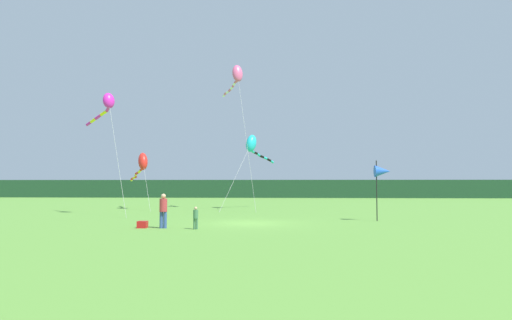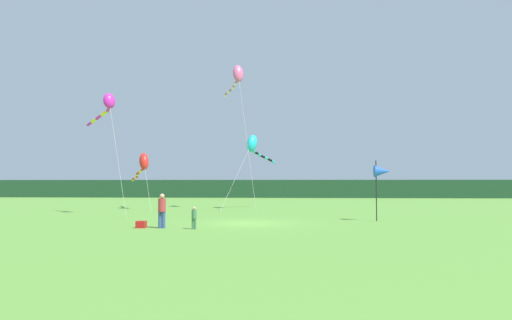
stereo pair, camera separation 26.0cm
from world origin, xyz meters
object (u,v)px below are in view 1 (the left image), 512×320
at_px(banner_flag_pole, 382,172).
at_px(kite_red, 142,164).
at_px(kite_rainbow, 237,76).
at_px(kite_cyan, 252,145).
at_px(person_child, 196,217).
at_px(person_adult, 163,209).
at_px(cooler_box, 142,225).
at_px(kite_magenta, 107,104).

bearing_deg(banner_flag_pole, kite_red, 148.42).
distance_m(kite_rainbow, kite_cyan, 6.00).
relative_size(person_child, kite_rainbow, 0.09).
bearing_deg(person_adult, cooler_box, 175.17).
bearing_deg(kite_cyan, kite_rainbow, -146.29).
bearing_deg(banner_flag_pole, kite_magenta, 168.09).
distance_m(cooler_box, kite_rainbow, 19.42).
bearing_deg(person_child, person_adult, 167.21).
bearing_deg(kite_rainbow, person_adult, -97.05).
bearing_deg(kite_red, kite_cyan, 4.80).
height_order(person_adult, kite_magenta, kite_magenta).
bearing_deg(kite_magenta, kite_cyan, 39.25).
bearing_deg(kite_rainbow, banner_flag_pole, -48.26).
xyz_separation_m(person_adult, person_child, (1.67, -0.38, -0.34)).
bearing_deg(kite_red, person_adult, -68.78).
xyz_separation_m(cooler_box, kite_magenta, (-5.37, 8.61, 7.54)).
bearing_deg(person_child, kite_magenta, 131.70).
bearing_deg(person_child, banner_flag_pole, 27.92).
distance_m(cooler_box, kite_cyan, 17.86).
distance_m(kite_magenta, kite_rainbow, 11.50).
xyz_separation_m(kite_rainbow, kite_cyan, (1.29, 0.86, -5.79)).
bearing_deg(person_child, cooler_box, 170.24).
distance_m(person_child, kite_cyan, 17.73).
relative_size(person_adult, kite_cyan, 0.23).
relative_size(cooler_box, kite_cyan, 0.06).
relative_size(person_adult, kite_rainbow, 0.14).
height_order(cooler_box, kite_red, kite_red).
xyz_separation_m(person_adult, kite_red, (-6.14, 15.81, 2.94)).
relative_size(person_child, cooler_box, 2.36).
bearing_deg(cooler_box, kite_rainbow, 79.16).
bearing_deg(banner_flag_pole, kite_cyan, 125.62).
distance_m(person_adult, kite_rainbow, 18.93).
height_order(person_adult, kite_cyan, kite_cyan).
bearing_deg(person_adult, kite_red, 111.22).
distance_m(person_child, kite_rainbow, 19.34).
xyz_separation_m(cooler_box, banner_flag_pole, (12.66, 4.81, 2.69)).
distance_m(cooler_box, kite_red, 16.93).
xyz_separation_m(person_child, cooler_box, (-2.71, 0.47, -0.43)).
bearing_deg(kite_rainbow, kite_cyan, 33.71).
relative_size(cooler_box, kite_rainbow, 0.04).
xyz_separation_m(person_child, banner_flag_pole, (9.95, 5.27, 2.26)).
distance_m(person_adult, kite_cyan, 17.51).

